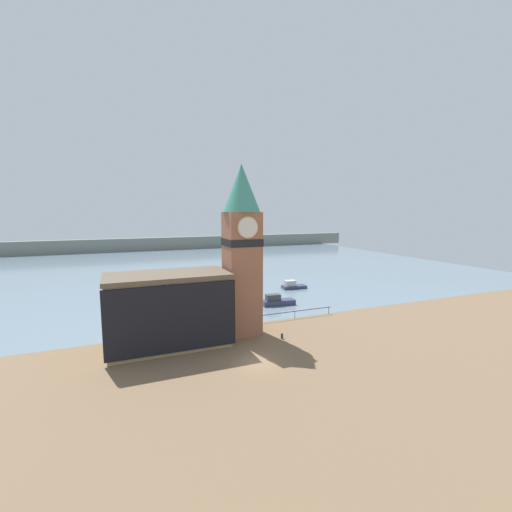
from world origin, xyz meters
TOP-DOWN VIEW (x-y plane):
  - ground_plane at (0.00, 0.00)m, footprint 160.00×160.00m
  - water at (0.00, 71.73)m, footprint 160.00×120.00m
  - far_shoreline at (0.00, 111.73)m, footprint 180.00×3.00m
  - pier_railing at (10.68, 11.48)m, footprint 12.24×0.08m
  - clock_tower at (1.58, 8.73)m, footprint 4.60×4.60m
  - pier_building at (-7.60, 8.07)m, footprint 13.72×6.97m
  - boat_near at (11.46, 18.90)m, footprint 5.60×2.48m
  - boat_far at (19.77, 28.85)m, footprint 5.02×2.66m
  - mooring_bollard_near at (5.37, 5.05)m, footprint 0.30×0.30m

SIDE VIEW (x-z plane):
  - water at x=0.00m, z-range 0.00..0.00m
  - ground_plane at x=0.00m, z-range 0.00..0.00m
  - mooring_bollard_near at x=5.37m, z-range 0.03..0.72m
  - boat_far at x=19.77m, z-range -0.24..1.44m
  - boat_near at x=11.46m, z-range -0.25..1.61m
  - pier_railing at x=10.68m, z-range 0.42..1.51m
  - far_shoreline at x=0.00m, z-range 0.00..5.00m
  - pier_building at x=-7.60m, z-range 0.02..8.46m
  - clock_tower at x=1.58m, z-range 0.66..21.73m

